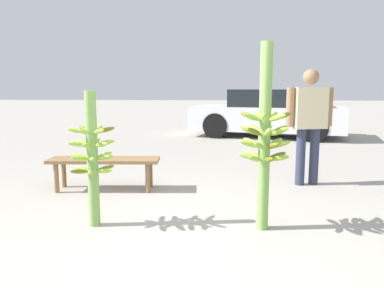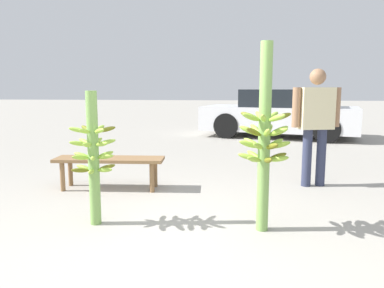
# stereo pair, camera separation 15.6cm
# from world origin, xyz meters

# --- Properties ---
(ground_plane) EXTENTS (80.00, 80.00, 0.00)m
(ground_plane) POSITION_xyz_m (0.00, 0.00, 0.00)
(ground_plane) COLOR #9E998E
(banana_stalk_left) EXTENTS (0.43, 0.44, 1.28)m
(banana_stalk_left) POSITION_xyz_m (-0.78, 0.51, 0.67)
(banana_stalk_left) COLOR #7AA851
(banana_stalk_left) RESTS_ON ground_plane
(banana_stalk_center) EXTENTS (0.48, 0.48, 1.71)m
(banana_stalk_center) POSITION_xyz_m (0.81, 0.54, 0.86)
(banana_stalk_center) COLOR #7AA851
(banana_stalk_center) RESTS_ON ground_plane
(vendor_person) EXTENTS (0.66, 0.30, 1.56)m
(vendor_person) POSITION_xyz_m (1.60, 2.24, 0.92)
(vendor_person) COLOR #2D334C
(vendor_person) RESTS_ON ground_plane
(market_bench) EXTENTS (1.42, 0.47, 0.41)m
(market_bench) POSITION_xyz_m (-1.07, 1.77, 0.35)
(market_bench) COLOR olive
(market_bench) RESTS_ON ground_plane
(parked_car) EXTENTS (4.32, 2.67, 1.28)m
(parked_car) POSITION_xyz_m (1.75, 7.49, 0.63)
(parked_car) COLOR silver
(parked_car) RESTS_ON ground_plane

